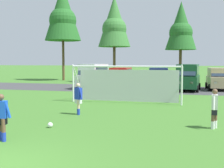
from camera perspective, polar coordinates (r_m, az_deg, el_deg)
name	(u,v)px	position (r m, az deg, el deg)	size (l,w,h in m)	color
ground_plane	(122,98)	(21.94, 1.90, -2.82)	(400.00, 400.00, 0.00)	#3D7028
parking_lot_strip	(140,89)	(29.72, 5.43, -0.95)	(52.00, 8.40, 0.01)	#3D3D3F
soccer_ball	(50,125)	(12.49, -12.05, -7.88)	(0.22, 0.22, 0.22)	white
soccer_goal	(127,83)	(19.95, 3.02, 0.19)	(7.45, 2.04, 2.57)	white
player_striker_near	(214,109)	(12.64, 19.49, -4.60)	(0.26, 0.73, 1.64)	brown
player_midfield_center	(1,117)	(10.78, -20.91, -6.16)	(0.75, 0.31, 1.64)	brown
player_winger_left	(78,99)	(15.23, -6.64, -2.90)	(0.65, 0.49, 1.64)	beige
parked_car_slot_far_left	(93,75)	(30.24, -3.66, 1.69)	(2.40, 4.90, 2.52)	silver
parked_car_slot_left	(121,78)	(29.25, 1.70, 1.16)	(2.25, 4.66, 2.16)	red
parked_car_slot_center_left	(159,78)	(29.37, 9.18, 1.12)	(2.38, 4.72, 2.16)	navy
parked_car_slot_center	(188,77)	(28.72, 14.70, 1.42)	(2.48, 4.94, 2.52)	#194C2D
parked_car_slot_center_right	(218,79)	(30.37, 20.16, 1.01)	(2.30, 4.68, 2.16)	tan
tree_left_edge	(63,14)	(44.71, -9.66, 13.39)	(5.35, 5.35, 14.26)	brown
tree_mid_left	(114,23)	(39.06, 0.46, 11.88)	(4.29, 4.29, 11.43)	brown
tree_center_back	(181,27)	(37.89, 13.39, 10.79)	(3.86, 3.86, 10.28)	brown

